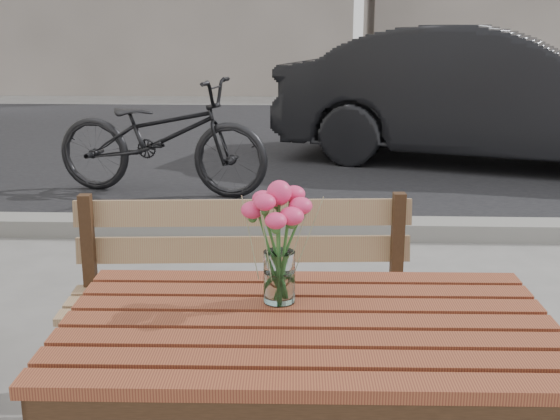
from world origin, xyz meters
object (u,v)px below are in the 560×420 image
main_table (308,365)px  main_vase (279,228)px  bicycle (161,136)px  parked_car (490,96)px

main_table → main_vase: 0.35m
bicycle → main_vase: bearing=-152.9°
main_vase → parked_car: size_ratio=0.07×
main_table → parked_car: bearing=71.0°
main_table → main_vase: bearing=123.0°
parked_car → bicycle: 3.50m
main_table → parked_car: (1.90, 5.85, 0.09)m
main_vase → bicycle: size_ratio=0.17×
main_table → bicycle: bearing=105.3°
main_vase → bicycle: 4.44m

